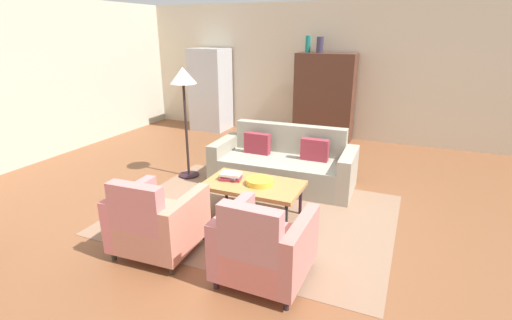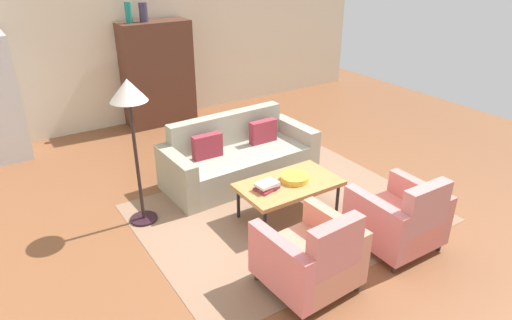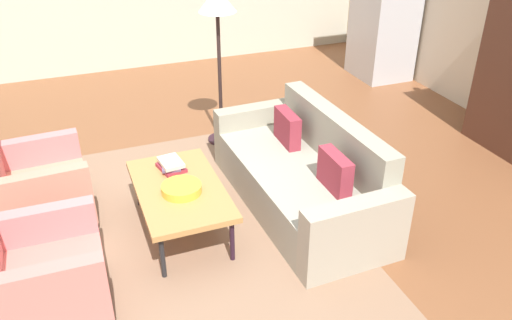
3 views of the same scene
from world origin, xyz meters
name	(u,v)px [view 2 (image 2 of 3)]	position (x,y,z in m)	size (l,w,h in m)	color
ground_plane	(293,214)	(0.00, 0.00, 0.00)	(10.75, 10.75, 0.00)	brown
wall_back	(154,41)	(0.00, 4.19, 1.40)	(8.96, 0.12, 2.80)	beige
area_rug	(285,213)	(-0.06, 0.08, 0.00)	(3.40, 2.60, 0.01)	#8A6951
couch	(237,158)	(-0.07, 1.22, 0.29)	(2.13, 0.97, 0.86)	gray
coffee_table	(289,185)	(-0.06, 0.03, 0.41)	(1.20, 0.70, 0.44)	black
armchair_left	(312,259)	(-0.66, -1.14, 0.34)	(0.84, 0.84, 0.88)	black
armchair_right	(401,220)	(0.54, -1.14, 0.34)	(0.81, 0.81, 0.88)	#322922
fruit_bowl	(295,178)	(0.02, 0.03, 0.48)	(0.33, 0.33, 0.07)	gold
book_stack	(267,186)	(-0.38, 0.04, 0.49)	(0.29, 0.24, 0.09)	maroon
cabinet	(158,74)	(-0.11, 3.84, 0.90)	(1.20, 0.51, 1.80)	#502D20
vase_tall	(128,13)	(-0.51, 3.84, 1.97)	(0.11, 0.11, 0.33)	#177469
vase_round	(143,12)	(-0.26, 3.84, 1.96)	(0.14, 0.14, 0.31)	#372F48
floor_lamp	(130,104)	(-1.57, 0.88, 1.44)	(0.40, 0.40, 1.72)	black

